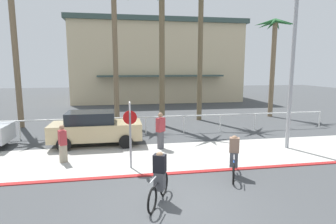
{
  "coord_description": "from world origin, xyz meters",
  "views": [
    {
      "loc": [
        -1.48,
        -7.24,
        3.8
      ],
      "look_at": [
        0.87,
        6.0,
        1.67
      ],
      "focal_mm": 29.64,
      "sensor_mm": 36.0,
      "label": 1
    }
  ],
  "objects": [
    {
      "name": "rail_fence",
      "position": [
        0.0,
        8.5,
        0.84
      ],
      "size": [
        22.78,
        0.08,
        1.04
      ],
      "color": "white",
      "rests_on": "ground"
    },
    {
      "name": "streetlight_curb",
      "position": [
        6.4,
        4.23,
        4.28
      ],
      "size": [
        0.24,
        2.54,
        7.5
      ],
      "color": "#9EA0A5",
      "rests_on": "ground"
    },
    {
      "name": "palm_tree_4",
      "position": [
        1.31,
        10.76,
        6.65
      ],
      "size": [
        3.05,
        3.29,
        8.92
      ],
      "color": "brown",
      "rests_on": "ground"
    },
    {
      "name": "cyclist_blue_1",
      "position": [
        2.45,
        1.6,
        0.69
      ],
      "size": [
        0.77,
        1.7,
        1.5
      ],
      "color": "black",
      "rests_on": "ground"
    },
    {
      "name": "pedestrian_0",
      "position": [
        -3.78,
        4.18,
        0.71
      ],
      "size": [
        0.42,
        0.47,
        1.56
      ],
      "color": "gray",
      "rests_on": "ground"
    },
    {
      "name": "stop_sign_bike_lane",
      "position": [
        -1.1,
        3.02,
        1.68
      ],
      "size": [
        0.52,
        0.56,
        2.56
      ],
      "color": "gray",
      "rests_on": "ground"
    },
    {
      "name": "ground_plane",
      "position": [
        0.0,
        10.0,
        0.0
      ],
      "size": [
        80.0,
        80.0,
        0.0
      ],
      "primitive_type": "plane",
      "color": "#424447"
    },
    {
      "name": "palm_tree_5",
      "position": [
        4.33,
        12.34,
        7.08
      ],
      "size": [
        3.38,
        3.12,
        9.61
      ],
      "color": "brown",
      "rests_on": "ground"
    },
    {
      "name": "pedestrian_1",
      "position": [
        0.4,
        5.4,
        0.81
      ],
      "size": [
        0.47,
        0.45,
        1.75
      ],
      "color": "#4C4C51",
      "rests_on": "ground"
    },
    {
      "name": "sidewalk_strip",
      "position": [
        0.0,
        4.2,
        0.01
      ],
      "size": [
        44.0,
        4.0,
        0.02
      ],
      "primitive_type": "cube",
      "color": "beige",
      "rests_on": "ground"
    },
    {
      "name": "curb_paint",
      "position": [
        0.0,
        2.2,
        0.01
      ],
      "size": [
        44.0,
        0.24,
        0.03
      ],
      "primitive_type": "cube",
      "color": "maroon",
      "rests_on": "ground"
    },
    {
      "name": "car_tan_1",
      "position": [
        -2.69,
        6.62,
        0.87
      ],
      "size": [
        4.4,
        2.02,
        1.69
      ],
      "color": "tan",
      "rests_on": "ground"
    },
    {
      "name": "palm_tree_6",
      "position": [
        10.32,
        12.74,
        5.61
      ],
      "size": [
        3.63,
        2.58,
        7.51
      ],
      "color": "#756047",
      "rests_on": "ground"
    },
    {
      "name": "palm_tree_3",
      "position": [
        -1.69,
        12.76,
        6.66
      ],
      "size": [
        2.92,
        2.77,
        9.28
      ],
      "color": "#756047",
      "rests_on": "ground"
    },
    {
      "name": "building_backdrop",
      "position": [
        2.96,
        27.69,
        4.56
      ],
      "size": [
        19.34,
        12.8,
        9.08
      ],
      "color": "beige",
      "rests_on": "ground"
    },
    {
      "name": "palm_tree_2",
      "position": [
        -7.85,
        11.8,
        7.0
      ],
      "size": [
        2.99,
        3.52,
        9.72
      ],
      "color": "#756047",
      "rests_on": "ground"
    },
    {
      "name": "cyclist_black_0",
      "position": [
        -0.42,
        0.18,
        0.69
      ],
      "size": [
        0.84,
        1.67,
        1.5
      ],
      "color": "black",
      "rests_on": "ground"
    }
  ]
}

